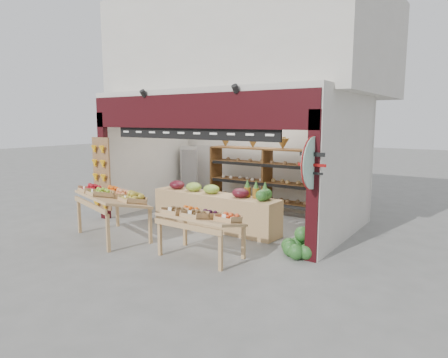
% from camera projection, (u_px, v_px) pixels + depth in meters
% --- Properties ---
extents(ground, '(60.00, 60.00, 0.00)m').
position_uv_depth(ground, '(218.00, 225.00, 9.46)').
color(ground, slate).
rests_on(ground, ground).
extents(shop_structure, '(6.36, 5.12, 5.40)m').
position_uv_depth(shop_structure, '(254.00, 63.00, 10.21)').
color(shop_structure, beige).
rests_on(shop_structure, ground).
extents(banana_board, '(0.60, 0.15, 1.80)m').
position_uv_depth(banana_board, '(101.00, 175.00, 9.86)').
color(banana_board, '#916442').
rests_on(banana_board, ground).
extents(gift_sign, '(0.04, 0.93, 0.92)m').
position_uv_depth(gift_sign, '(313.00, 163.00, 6.74)').
color(gift_sign, silver).
rests_on(gift_sign, ground).
extents(back_shelving, '(3.30, 0.54, 2.01)m').
position_uv_depth(back_shelving, '(267.00, 170.00, 10.35)').
color(back_shelving, brown).
rests_on(back_shelving, ground).
extents(refrigerator, '(0.69, 0.69, 1.71)m').
position_uv_depth(refrigerator, '(196.00, 174.00, 12.05)').
color(refrigerator, silver).
rests_on(refrigerator, ground).
extents(cardboard_stack, '(0.99, 0.71, 0.70)m').
position_uv_depth(cardboard_stack, '(183.00, 207.00, 10.30)').
color(cardboard_stack, beige).
rests_on(cardboard_stack, ground).
extents(mid_counter, '(3.22, 0.74, 1.02)m').
position_uv_depth(mid_counter, '(214.00, 209.00, 9.14)').
color(mid_counter, tan).
rests_on(mid_counter, ground).
extents(display_table_left, '(1.99, 1.49, 1.11)m').
position_uv_depth(display_table_left, '(111.00, 196.00, 8.43)').
color(display_table_left, tan).
rests_on(display_table_left, ground).
extents(display_table_right, '(1.49, 0.83, 0.96)m').
position_uv_depth(display_table_right, '(199.00, 217.00, 7.21)').
color(display_table_right, tan).
rests_on(display_table_right, ground).
extents(watermelon_pile, '(0.70, 0.70, 0.55)m').
position_uv_depth(watermelon_pile, '(299.00, 246.00, 7.30)').
color(watermelon_pile, '#1A4717').
rests_on(watermelon_pile, ground).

